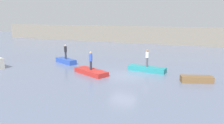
{
  "coord_description": "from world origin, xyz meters",
  "views": [
    {
      "loc": [
        6.69,
        -19.16,
        5.52
      ],
      "look_at": [
        -2.42,
        3.1,
        0.54
      ],
      "focal_mm": 35.54,
      "sensor_mm": 36.0,
      "label": 1
    }
  ],
  "objects": [
    {
      "name": "person_blue_shirt",
      "position": [
        -3.1,
        -0.64,
        1.43
      ],
      "size": [
        0.32,
        0.32,
        1.77
      ],
      "color": "#232838",
      "rests_on": "rowboat_red"
    },
    {
      "name": "rowboat_teal",
      "position": [
        1.67,
        2.45,
        0.25
      ],
      "size": [
        3.97,
        1.51,
        0.5
      ],
      "primitive_type": "cube",
      "rotation": [
        0.0,
        0.0,
        -0.14
      ],
      "color": "teal",
      "rests_on": "ground_plane"
    },
    {
      "name": "ground_plane",
      "position": [
        0.0,
        0.0,
        0.0
      ],
      "size": [
        120.0,
        120.0,
        0.0
      ],
      "primitive_type": "plane",
      "color": "slate"
    },
    {
      "name": "person_white_shirt",
      "position": [
        1.67,
        2.45,
        1.49
      ],
      "size": [
        0.32,
        0.32,
        1.77
      ],
      "color": "#4C4C56",
      "rests_on": "rowboat_teal"
    },
    {
      "name": "person_dark_shirt",
      "position": [
        -8.25,
        2.77,
        1.48
      ],
      "size": [
        0.32,
        0.32,
        1.7
      ],
      "color": "#232838",
      "rests_on": "rowboat_blue"
    },
    {
      "name": "rowboat_red",
      "position": [
        -3.1,
        -0.64,
        0.22
      ],
      "size": [
        3.98,
        2.75,
        0.45
      ],
      "primitive_type": "cube",
      "rotation": [
        0.0,
        0.0,
        -0.43
      ],
      "color": "red",
      "rests_on": "ground_plane"
    },
    {
      "name": "rowboat_blue",
      "position": [
        -8.25,
        2.77,
        0.27
      ],
      "size": [
        3.22,
        2.15,
        0.54
      ],
      "primitive_type": "cube",
      "rotation": [
        0.0,
        0.0,
        -0.42
      ],
      "color": "#2B4CAD",
      "rests_on": "ground_plane"
    },
    {
      "name": "embankment_wall",
      "position": [
        0.0,
        25.7,
        1.72
      ],
      "size": [
        80.0,
        1.2,
        3.44
      ],
      "primitive_type": "cube",
      "color": "gray",
      "rests_on": "ground_plane"
    },
    {
      "name": "rowboat_brown",
      "position": [
        6.49,
        0.38,
        0.27
      ],
      "size": [
        2.79,
        1.67,
        0.54
      ],
      "primitive_type": "cube",
      "rotation": [
        0.0,
        0.0,
        0.3
      ],
      "color": "brown",
      "rests_on": "ground_plane"
    }
  ]
}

